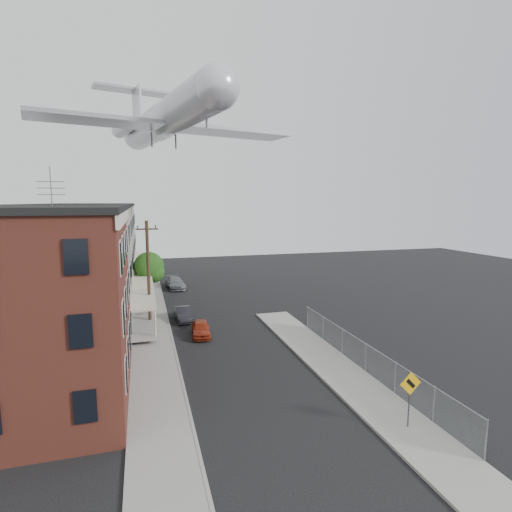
{
  "coord_description": "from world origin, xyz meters",
  "views": [
    {
      "loc": [
        -6.02,
        -15.74,
        10.52
      ],
      "look_at": [
        0.82,
        8.04,
        7.15
      ],
      "focal_mm": 28.0,
      "sensor_mm": 36.0,
      "label": 1
    }
  ],
  "objects_px": {
    "car_far": "(175,283)",
    "airplane": "(164,119)",
    "car_mid": "(183,314)",
    "street_tree": "(150,268)",
    "warning_sign": "(410,391)",
    "utility_pole": "(148,273)",
    "car_near": "(201,329)"
  },
  "relations": [
    {
      "from": "car_far",
      "to": "airplane",
      "type": "bearing_deg",
      "value": -103.86
    },
    {
      "from": "car_mid",
      "to": "car_far",
      "type": "height_order",
      "value": "car_far"
    },
    {
      "from": "street_tree",
      "to": "car_far",
      "type": "distance_m",
      "value": 6.49
    },
    {
      "from": "street_tree",
      "to": "car_mid",
      "type": "distance_m",
      "value": 9.56
    },
    {
      "from": "warning_sign",
      "to": "airplane",
      "type": "height_order",
      "value": "airplane"
    },
    {
      "from": "utility_pole",
      "to": "street_tree",
      "type": "xyz_separation_m",
      "value": [
        0.33,
        9.92,
        -1.22
      ]
    },
    {
      "from": "warning_sign",
      "to": "airplane",
      "type": "bearing_deg",
      "value": 110.85
    },
    {
      "from": "car_far",
      "to": "airplane",
      "type": "xyz_separation_m",
      "value": [
        -1.31,
        -9.82,
        17.35
      ]
    },
    {
      "from": "car_near",
      "to": "car_mid",
      "type": "distance_m",
      "value": 4.6
    },
    {
      "from": "warning_sign",
      "to": "street_tree",
      "type": "height_order",
      "value": "street_tree"
    },
    {
      "from": "warning_sign",
      "to": "car_mid",
      "type": "distance_m",
      "value": 21.88
    },
    {
      "from": "warning_sign",
      "to": "utility_pole",
      "type": "relative_size",
      "value": 0.31
    },
    {
      "from": "warning_sign",
      "to": "airplane",
      "type": "distance_m",
      "value": 30.51
    },
    {
      "from": "airplane",
      "to": "car_mid",
      "type": "bearing_deg",
      "value": -77.59
    },
    {
      "from": "street_tree",
      "to": "airplane",
      "type": "xyz_separation_m",
      "value": [
        1.66,
        -4.77,
        14.58
      ]
    },
    {
      "from": "warning_sign",
      "to": "car_near",
      "type": "distance_m",
      "value": 17.39
    },
    {
      "from": "car_near",
      "to": "car_far",
      "type": "relative_size",
      "value": 0.74
    },
    {
      "from": "street_tree",
      "to": "airplane",
      "type": "relative_size",
      "value": 0.2
    },
    {
      "from": "warning_sign",
      "to": "car_far",
      "type": "relative_size",
      "value": 0.59
    },
    {
      "from": "warning_sign",
      "to": "street_tree",
      "type": "bearing_deg",
      "value": 110.58
    },
    {
      "from": "utility_pole",
      "to": "airplane",
      "type": "xyz_separation_m",
      "value": [
        1.99,
        5.16,
        13.36
      ]
    },
    {
      "from": "car_mid",
      "to": "car_far",
      "type": "distance_m",
      "value": 13.83
    },
    {
      "from": "utility_pole",
      "to": "car_far",
      "type": "relative_size",
      "value": 1.9
    },
    {
      "from": "street_tree",
      "to": "car_near",
      "type": "bearing_deg",
      "value": -75.33
    },
    {
      "from": "airplane",
      "to": "utility_pole",
      "type": "bearing_deg",
      "value": -111.08
    },
    {
      "from": "car_near",
      "to": "airplane",
      "type": "distance_m",
      "value": 19.48
    },
    {
      "from": "car_near",
      "to": "car_mid",
      "type": "relative_size",
      "value": 0.96
    },
    {
      "from": "utility_pole",
      "to": "car_far",
      "type": "xyz_separation_m",
      "value": [
        3.3,
        14.98,
        -3.99
      ]
    },
    {
      "from": "car_mid",
      "to": "car_far",
      "type": "bearing_deg",
      "value": 85.48
    },
    {
      "from": "warning_sign",
      "to": "car_far",
      "type": "xyz_separation_m",
      "value": [
        -7.9,
        34.01,
        -1.2
      ]
    },
    {
      "from": "utility_pole",
      "to": "car_mid",
      "type": "bearing_deg",
      "value": 22.02
    },
    {
      "from": "warning_sign",
      "to": "utility_pole",
      "type": "bearing_deg",
      "value": 120.48
    }
  ]
}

